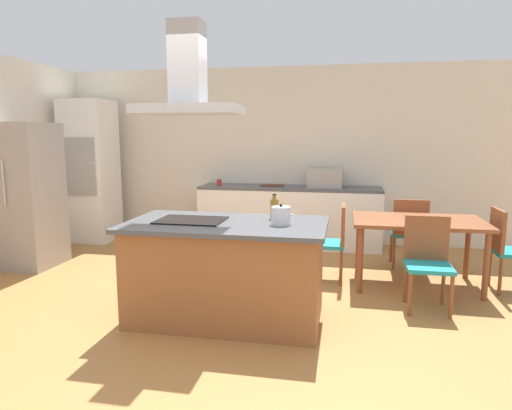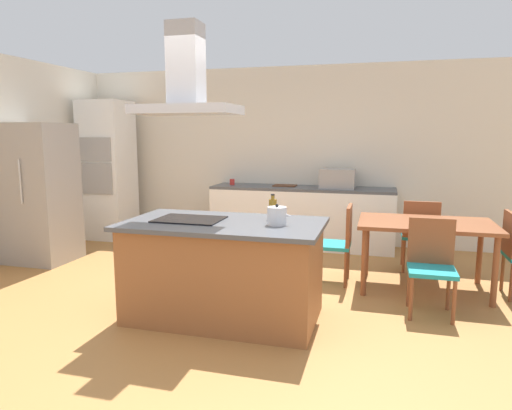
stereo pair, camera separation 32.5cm
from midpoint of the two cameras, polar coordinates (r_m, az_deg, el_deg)
The scene contains 18 objects.
ground at distance 5.71m, azimuth -1.43°, elevation -8.23°, with size 16.00×16.00×0.00m, color #AD753D.
wall_back at distance 7.18m, azimuth 1.57°, elevation 6.24°, with size 7.20×0.10×2.70m, color beige.
kitchen_island at distance 4.19m, azimuth -5.94°, elevation -8.18°, with size 1.79×1.01×0.90m.
cooktop at distance 4.19m, azimuth -10.35°, elevation -1.90°, with size 0.60×0.44×0.01m, color black.
tea_kettle at distance 3.94m, azimuth 0.80°, elevation -1.34°, with size 0.22×0.17×0.18m.
olive_oil_bottle at distance 4.20m, azimuth 0.09°, elevation -0.44°, with size 0.07×0.07×0.23m.
back_counter at distance 6.89m, azimuth 2.85°, elevation -1.42°, with size 2.71×0.62×0.90m.
countertop_microwave at distance 6.75m, azimuth 7.28°, elevation 3.37°, with size 0.50×0.38×0.28m, color #9E9993.
coffee_mug_red at distance 7.07m, azimuth -5.95°, elevation 2.86°, with size 0.08×0.08×0.09m, color red.
cutting_board at distance 6.91m, azimuth 0.72°, elevation 2.47°, with size 0.34×0.24×0.02m, color #59331E.
wall_oven_stack at distance 7.68m, azimuth -21.17°, elevation 3.95°, with size 0.70×0.66×2.20m.
refrigerator at distance 6.56m, azimuth -28.46°, elevation 1.07°, with size 0.80×0.73×1.82m.
dining_table at distance 5.27m, azimuth 17.96°, elevation -2.63°, with size 1.40×0.90×0.75m.
chair_at_right_end at distance 5.49m, azimuth 27.43°, elevation -4.45°, with size 0.42×0.42×0.89m.
chair_at_left_end at distance 5.27m, azimuth 7.93°, elevation -4.05°, with size 0.42×0.42×0.89m.
chair_facing_back_wall at distance 5.95m, azimuth 17.14°, elevation -2.88°, with size 0.42×0.42×0.89m.
chair_facing_island at distance 4.66m, azimuth 18.82°, elevation -6.15°, with size 0.42×0.42×0.89m.
range_hood at distance 4.14m, azimuth -10.83°, elevation 14.60°, with size 0.90×0.55×0.78m.
Camera 1 is at (1.03, -3.86, 1.68)m, focal length 31.95 mm.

